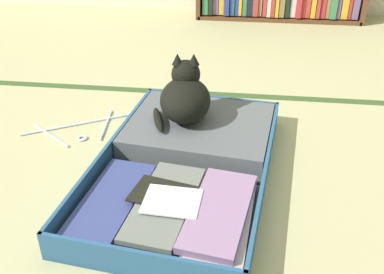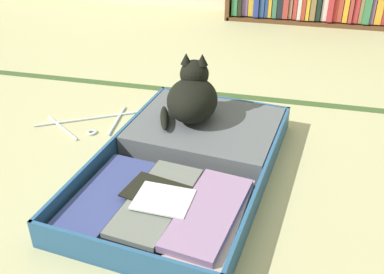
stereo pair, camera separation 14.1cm
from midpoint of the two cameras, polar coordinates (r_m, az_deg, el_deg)
ground_plane at (r=1.46m, az=-4.17°, el=-9.54°), size 10.00×10.00×0.00m
tatami_border at (r=2.20m, az=2.71°, el=5.65°), size 4.80×0.05×0.00m
open_suitcase at (r=1.62m, az=2.33°, el=-2.92°), size 0.68×1.02×0.10m
black_cat at (r=1.74m, az=2.38°, el=5.13°), size 0.25×0.28×0.25m
clothes_hanger at (r=1.96m, az=-10.83°, el=1.72°), size 0.41×0.32×0.01m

